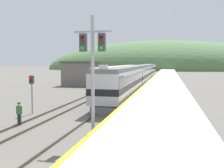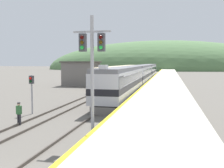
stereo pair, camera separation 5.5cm
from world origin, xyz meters
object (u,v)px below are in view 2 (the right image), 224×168
(express_train_lead_car, at_px, (122,82))
(siding_train, at_px, (123,74))
(carriage_second, at_px, (141,74))
(carriage_third, at_px, (149,71))
(signal_post_siding, at_px, (32,86))
(signal_mast_main, at_px, (92,60))
(track_worker, at_px, (19,112))

(express_train_lead_car, relative_size, siding_train, 0.51)
(express_train_lead_car, xyz_separation_m, carriage_second, (0.00, 20.60, -0.01))
(carriage_third, distance_m, signal_post_siding, 51.31)
(carriage_second, distance_m, siding_train, 6.39)
(signal_mast_main, bearing_deg, track_worker, 158.50)
(express_train_lead_car, height_order, siding_train, express_train_lead_car)
(carriage_second, xyz_separation_m, siding_train, (-4.41, 4.63, -0.22))
(carriage_third, bearing_deg, signal_mast_main, -88.85)
(carriage_second, distance_m, signal_post_siding, 30.85)
(carriage_third, xyz_separation_m, siding_train, (-4.41, -16.10, -0.22))
(carriage_third, bearing_deg, siding_train, -105.31)
(carriage_second, height_order, signal_mast_main, signal_mast_main)
(carriage_third, relative_size, signal_mast_main, 2.77)
(carriage_third, xyz_separation_m, signal_mast_main, (1.15, -57.32, 2.54))
(siding_train, height_order, signal_post_siding, siding_train)
(express_train_lead_car, bearing_deg, carriage_second, 90.00)
(carriage_third, height_order, signal_mast_main, signal_mast_main)
(carriage_second, relative_size, signal_post_siding, 5.79)
(express_train_lead_car, bearing_deg, track_worker, -110.81)
(signal_post_siding, bearing_deg, express_train_lead_car, 56.68)
(signal_mast_main, bearing_deg, express_train_lead_car, 94.12)
(express_train_lead_car, height_order, signal_mast_main, signal_mast_main)
(signal_post_siding, bearing_deg, siding_train, 86.87)
(track_worker, bearing_deg, signal_mast_main, -21.50)
(signal_mast_main, bearing_deg, carriage_second, 91.81)
(signal_mast_main, distance_m, signal_post_siding, 10.08)
(siding_train, height_order, track_worker, siding_train)
(signal_mast_main, height_order, track_worker, signal_mast_main)
(siding_train, relative_size, signal_post_siding, 10.97)
(siding_train, bearing_deg, signal_post_siding, -93.13)
(express_train_lead_car, distance_m, siding_train, 25.61)
(carriage_second, bearing_deg, signal_mast_main, -88.19)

